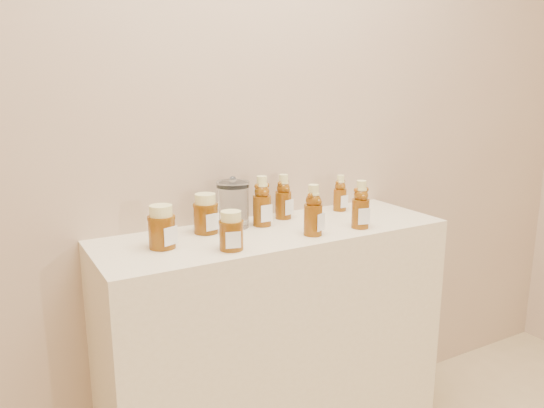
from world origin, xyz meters
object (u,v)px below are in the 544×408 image
bear_bottle_front_left (313,207)px  glass_canister (233,203)px  bear_bottle_back_left (262,198)px  honey_jar_left (162,227)px  display_table (275,351)px

bear_bottle_front_left → glass_canister: bearing=107.1°
bear_bottle_back_left → honey_jar_left: (-0.38, -0.07, -0.03)m
honey_jar_left → display_table: bearing=-21.7°
display_table → bear_bottle_back_left: size_ratio=6.09×
bear_bottle_back_left → glass_canister: 0.10m
display_table → honey_jar_left: (-0.39, 0.00, 0.52)m
bear_bottle_back_left → bear_bottle_front_left: bearing=-65.3°
bear_bottle_back_left → bear_bottle_front_left: size_ratio=1.04×
bear_bottle_back_left → honey_jar_left: 0.39m
display_table → bear_bottle_front_left: (0.08, -0.11, 0.54)m
display_table → glass_canister: size_ratio=6.95×
bear_bottle_front_left → honey_jar_left: bearing=142.9°
glass_canister → bear_bottle_front_left: bearing=-49.2°
honey_jar_left → glass_canister: 0.30m
glass_canister → display_table: bearing=-44.4°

